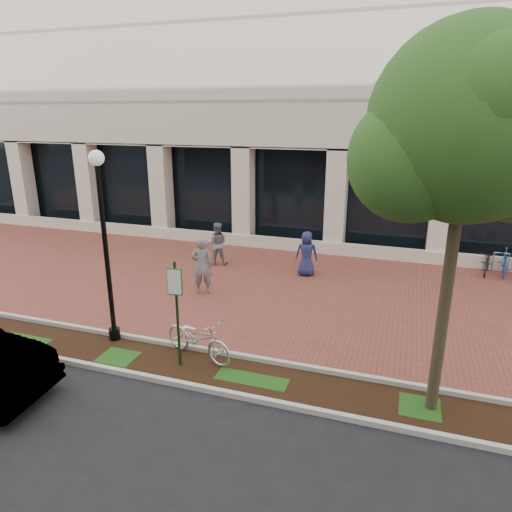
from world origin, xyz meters
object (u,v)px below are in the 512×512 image
(pedestrian_left, at_px, (202,266))
(bollard, at_px, (444,287))
(locked_bicycle, at_px, (198,338))
(pedestrian_mid, at_px, (217,244))
(lamppost, at_px, (105,239))
(street_tree, at_px, (471,136))
(pedestrian_right, at_px, (307,254))
(parking_sign, at_px, (176,302))

(pedestrian_left, relative_size, bollard, 1.92)
(locked_bicycle, relative_size, pedestrian_mid, 1.19)
(lamppost, bearing_deg, pedestrian_left, 77.26)
(street_tree, distance_m, pedestrian_right, 9.00)
(pedestrian_mid, bearing_deg, parking_sign, 89.52)
(street_tree, bearing_deg, pedestrian_mid, 137.87)
(pedestrian_left, bearing_deg, lamppost, 54.96)
(pedestrian_mid, distance_m, bollard, 8.09)
(street_tree, relative_size, locked_bicycle, 3.61)
(lamppost, relative_size, pedestrian_right, 2.96)
(street_tree, distance_m, pedestrian_left, 9.02)
(locked_bicycle, distance_m, pedestrian_left, 4.09)
(pedestrian_left, bearing_deg, pedestrian_right, -158.01)
(pedestrian_mid, distance_m, pedestrian_right, 3.50)
(bollard, bearing_deg, pedestrian_mid, 171.71)
(street_tree, relative_size, pedestrian_left, 3.81)
(lamppost, xyz_separation_m, bollard, (8.10, 5.27, -2.19))
(locked_bicycle, bearing_deg, street_tree, -75.18)
(street_tree, xyz_separation_m, locked_bicycle, (-5.23, 0.28, -4.68))
(lamppost, bearing_deg, pedestrian_right, 60.30)
(parking_sign, bearing_deg, pedestrian_mid, 95.99)
(street_tree, height_order, pedestrian_mid, street_tree)
(locked_bicycle, height_order, pedestrian_left, pedestrian_left)
(locked_bicycle, xyz_separation_m, pedestrian_left, (-1.63, 3.73, 0.41))
(parking_sign, distance_m, street_tree, 6.57)
(locked_bicycle, height_order, pedestrian_right, pedestrian_right)
(lamppost, relative_size, bollard, 4.93)
(lamppost, distance_m, pedestrian_left, 4.08)
(lamppost, height_order, locked_bicycle, lamppost)
(locked_bicycle, xyz_separation_m, pedestrian_right, (1.15, 6.44, 0.29))
(locked_bicycle, xyz_separation_m, bollard, (5.66, 5.41, -0.02))
(parking_sign, height_order, pedestrian_right, parking_sign)
(pedestrian_right, xyz_separation_m, bollard, (4.51, -1.04, -0.31))
(pedestrian_left, distance_m, pedestrian_mid, 2.94)
(lamppost, height_order, pedestrian_right, lamppost)
(street_tree, distance_m, locked_bicycle, 7.03)
(parking_sign, relative_size, locked_bicycle, 1.28)
(pedestrian_mid, bearing_deg, lamppost, 72.17)
(parking_sign, bearing_deg, street_tree, -8.36)
(lamppost, xyz_separation_m, pedestrian_left, (0.81, 3.59, -1.75))
(locked_bicycle, distance_m, pedestrian_mid, 6.98)
(parking_sign, distance_m, locked_bicycle, 1.21)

